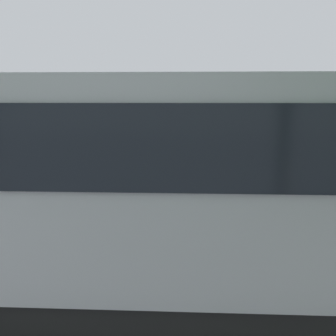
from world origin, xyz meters
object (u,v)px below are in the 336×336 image
spectator_centre (145,190)px  traffic_cone (170,178)px  spectator_far_left (250,192)px  spectator_left (202,186)px  parked_motorcycle_silver (234,225)px  stunt_motorcycle (121,156)px  tour_bus (214,192)px

spectator_centre → traffic_cone: (-0.55, -5.21, -0.72)m
spectator_far_left → spectator_left: 1.04m
spectator_centre → parked_motorcycle_silver: 2.01m
parked_motorcycle_silver → traffic_cone: bearing=-78.1°
spectator_left → stunt_motorcycle: 5.71m
parked_motorcycle_silver → tour_bus: bearing=73.7°
tour_bus → spectator_far_left: 3.16m
spectator_far_left → spectator_centre: spectator_centre is taller
tour_bus → spectator_left: tour_bus is taller
spectator_far_left → parked_motorcycle_silver: spectator_far_left is taller
stunt_motorcycle → tour_bus: bearing=105.1°
spectator_left → traffic_cone: spectator_left is taller
spectator_far_left → tour_bus: bearing=69.7°
parked_motorcycle_silver → stunt_motorcycle: bearing=-64.8°
traffic_cone → tour_bus: bearing=94.3°
spectator_left → tour_bus: bearing=88.8°
spectator_centre → parked_motorcycle_silver: size_ratio=0.84×
spectator_centre → stunt_motorcycle: size_ratio=0.89×
stunt_motorcycle → traffic_cone: size_ratio=3.07×
spectator_far_left → spectator_centre: (2.23, -0.01, 0.03)m
spectator_centre → traffic_cone: 5.29m
spectator_left → parked_motorcycle_silver: (-0.58, 0.93, -0.58)m
spectator_left → spectator_centre: bearing=10.6°
spectator_far_left → stunt_motorcycle: size_ratio=0.87×
spectator_centre → tour_bus: bearing=111.7°
spectator_far_left → traffic_cone: 5.53m
spectator_left → traffic_cone: size_ratio=2.83×
spectator_left → stunt_motorcycle: stunt_motorcycle is taller
spectator_left → spectator_centre: 1.24m
traffic_cone → parked_motorcycle_silver: bearing=101.9°
parked_motorcycle_silver → stunt_motorcycle: (2.89, -6.15, 0.55)m
tour_bus → traffic_cone: tour_bus is taller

